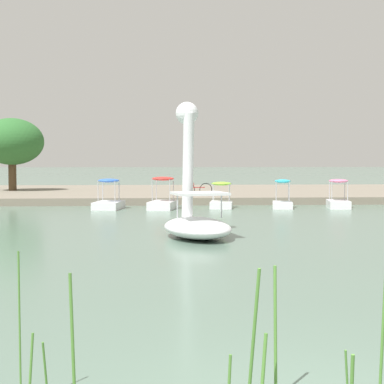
{
  "coord_description": "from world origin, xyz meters",
  "views": [
    {
      "loc": [
        -1.55,
        -4.68,
        2.34
      ],
      "look_at": [
        -0.19,
        16.91,
        1.25
      ],
      "focal_mm": 53.67,
      "sensor_mm": 36.0,
      "label": 1
    }
  ],
  "objects_px": {
    "pedal_boat_red": "(163,200)",
    "pedal_boat_cyan": "(282,200)",
    "bicycle_parked": "(197,189)",
    "swan_boat": "(195,210)",
    "tree_broadleaf_right": "(12,142)",
    "pedal_boat_pink": "(338,199)",
    "pedal_boat_blue": "(109,200)",
    "pedal_boat_lime": "(221,200)"
  },
  "relations": [
    {
      "from": "pedal_boat_pink",
      "to": "pedal_boat_red",
      "type": "xyz_separation_m",
      "value": [
        -9.14,
        -0.07,
        -0.02
      ]
    },
    {
      "from": "pedal_boat_red",
      "to": "bicycle_parked",
      "type": "xyz_separation_m",
      "value": [
        2.05,
        4.18,
        0.34
      ]
    },
    {
      "from": "pedal_boat_pink",
      "to": "pedal_boat_cyan",
      "type": "xyz_separation_m",
      "value": [
        -2.92,
        0.13,
        -0.07
      ]
    },
    {
      "from": "bicycle_parked",
      "to": "swan_boat",
      "type": "bearing_deg",
      "value": -94.32
    },
    {
      "from": "pedal_boat_red",
      "to": "pedal_boat_blue",
      "type": "xyz_separation_m",
      "value": [
        -2.77,
        0.24,
        -0.04
      ]
    },
    {
      "from": "swan_boat",
      "to": "pedal_boat_cyan",
      "type": "bearing_deg",
      "value": 64.91
    },
    {
      "from": "swan_boat",
      "to": "pedal_boat_cyan",
      "type": "relative_size",
      "value": 2.0
    },
    {
      "from": "pedal_boat_red",
      "to": "pedal_boat_cyan",
      "type": "bearing_deg",
      "value": 1.85
    },
    {
      "from": "pedal_boat_cyan",
      "to": "pedal_boat_blue",
      "type": "height_order",
      "value": "pedal_boat_blue"
    },
    {
      "from": "pedal_boat_pink",
      "to": "bicycle_parked",
      "type": "relative_size",
      "value": 1.23
    },
    {
      "from": "pedal_boat_cyan",
      "to": "bicycle_parked",
      "type": "height_order",
      "value": "pedal_boat_cyan"
    },
    {
      "from": "pedal_boat_cyan",
      "to": "pedal_boat_blue",
      "type": "bearing_deg",
      "value": 179.73
    },
    {
      "from": "pedal_boat_pink",
      "to": "pedal_boat_red",
      "type": "relative_size",
      "value": 0.86
    },
    {
      "from": "bicycle_parked",
      "to": "pedal_boat_blue",
      "type": "bearing_deg",
      "value": -140.76
    },
    {
      "from": "pedal_boat_pink",
      "to": "pedal_boat_blue",
      "type": "xyz_separation_m",
      "value": [
        -11.91,
        0.17,
        -0.06
      ]
    },
    {
      "from": "pedal_boat_blue",
      "to": "swan_boat",
      "type": "bearing_deg",
      "value": -72.24
    },
    {
      "from": "swan_boat",
      "to": "pedal_boat_lime",
      "type": "xyz_separation_m",
      "value": [
        2.16,
        11.63,
        -0.43
      ]
    },
    {
      "from": "pedal_boat_lime",
      "to": "tree_broadleaf_right",
      "type": "height_order",
      "value": "tree_broadleaf_right"
    },
    {
      "from": "pedal_boat_pink",
      "to": "pedal_boat_red",
      "type": "height_order",
      "value": "pedal_boat_red"
    },
    {
      "from": "pedal_boat_lime",
      "to": "bicycle_parked",
      "type": "xyz_separation_m",
      "value": [
        -1.0,
        3.73,
        0.37
      ]
    },
    {
      "from": "pedal_boat_lime",
      "to": "pedal_boat_blue",
      "type": "height_order",
      "value": "pedal_boat_blue"
    },
    {
      "from": "pedal_boat_blue",
      "to": "tree_broadleaf_right",
      "type": "xyz_separation_m",
      "value": [
        -7.61,
        11.29,
        3.38
      ]
    },
    {
      "from": "pedal_boat_lime",
      "to": "tree_broadleaf_right",
      "type": "bearing_deg",
      "value": 140.45
    },
    {
      "from": "swan_boat",
      "to": "tree_broadleaf_right",
      "type": "distance_m",
      "value": 25.53
    },
    {
      "from": "swan_boat",
      "to": "bicycle_parked",
      "type": "xyz_separation_m",
      "value": [
        1.16,
        15.36,
        -0.06
      ]
    },
    {
      "from": "pedal_boat_cyan",
      "to": "pedal_boat_red",
      "type": "relative_size",
      "value": 0.86
    },
    {
      "from": "pedal_boat_pink",
      "to": "swan_boat",
      "type": "bearing_deg",
      "value": -126.25
    },
    {
      "from": "pedal_boat_blue",
      "to": "bicycle_parked",
      "type": "height_order",
      "value": "pedal_boat_blue"
    },
    {
      "from": "pedal_boat_red",
      "to": "pedal_boat_blue",
      "type": "relative_size",
      "value": 1.02
    },
    {
      "from": "swan_boat",
      "to": "pedal_boat_lime",
      "type": "height_order",
      "value": "swan_boat"
    },
    {
      "from": "swan_boat",
      "to": "pedal_boat_pink",
      "type": "xyz_separation_m",
      "value": [
        8.25,
        11.25,
        -0.38
      ]
    },
    {
      "from": "pedal_boat_pink",
      "to": "pedal_boat_blue",
      "type": "height_order",
      "value": "pedal_boat_blue"
    },
    {
      "from": "pedal_boat_red",
      "to": "pedal_boat_blue",
      "type": "distance_m",
      "value": 2.78
    },
    {
      "from": "pedal_boat_red",
      "to": "tree_broadleaf_right",
      "type": "bearing_deg",
      "value": 131.97
    },
    {
      "from": "pedal_boat_cyan",
      "to": "bicycle_parked",
      "type": "xyz_separation_m",
      "value": [
        -4.17,
        3.98,
        0.39
      ]
    },
    {
      "from": "pedal_boat_pink",
      "to": "pedal_boat_blue",
      "type": "bearing_deg",
      "value": 179.16
    },
    {
      "from": "pedal_boat_lime",
      "to": "pedal_boat_cyan",
      "type": "bearing_deg",
      "value": -4.46
    },
    {
      "from": "pedal_boat_blue",
      "to": "bicycle_parked",
      "type": "xyz_separation_m",
      "value": [
        4.82,
        3.94,
        0.37
      ]
    },
    {
      "from": "pedal_boat_blue",
      "to": "tree_broadleaf_right",
      "type": "height_order",
      "value": "tree_broadleaf_right"
    },
    {
      "from": "swan_boat",
      "to": "pedal_boat_pink",
      "type": "relative_size",
      "value": 1.99
    },
    {
      "from": "tree_broadleaf_right",
      "to": "bicycle_parked",
      "type": "xyz_separation_m",
      "value": [
        12.42,
        -7.35,
        -3.01
      ]
    },
    {
      "from": "swan_boat",
      "to": "pedal_boat_cyan",
      "type": "height_order",
      "value": "swan_boat"
    }
  ]
}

